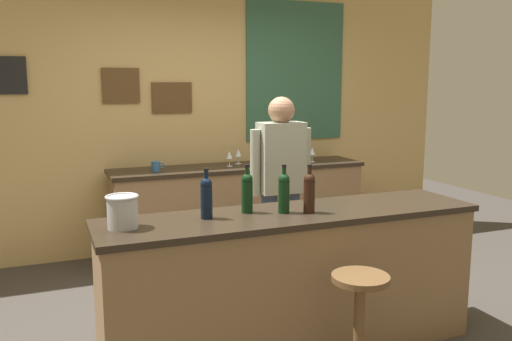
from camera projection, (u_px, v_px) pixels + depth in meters
ground_plane at (267, 323)px, 3.87m from camera, size 10.00×10.00×0.00m
back_wall at (194, 113)px, 5.51m from camera, size 6.00×0.09×2.80m
bar_counter at (292, 281)px, 3.43m from camera, size 2.46×0.60×0.92m
side_counter at (240, 209)px, 5.45m from camera, size 2.60×0.56×0.90m
bartender at (281, 183)px, 4.25m from camera, size 0.52×0.21×1.62m
bar_stool at (359, 313)px, 2.96m from camera, size 0.32×0.32×0.68m
wine_bottle_a at (206, 196)px, 3.17m from camera, size 0.07×0.07×0.31m
wine_bottle_b at (247, 191)px, 3.32m from camera, size 0.07×0.07×0.31m
wine_bottle_c at (284, 191)px, 3.31m from camera, size 0.07×0.07×0.31m
wine_bottle_d at (309, 191)px, 3.31m from camera, size 0.07×0.07×0.31m
ice_bucket at (122, 211)px, 2.97m from camera, size 0.19×0.19×0.19m
wine_glass_a at (229, 155)px, 5.30m from camera, size 0.07×0.07×0.16m
wine_glass_b at (238, 153)px, 5.46m from camera, size 0.07×0.07×0.16m
wine_glass_c at (274, 152)px, 5.59m from camera, size 0.07×0.07×0.16m
wine_glass_d at (312, 152)px, 5.60m from camera, size 0.07×0.07×0.16m
coffee_mug at (156, 166)px, 5.02m from camera, size 0.12×0.08×0.09m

